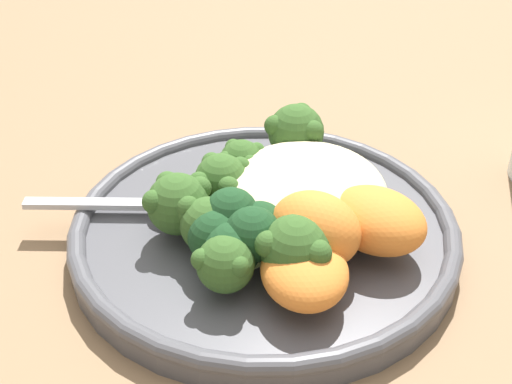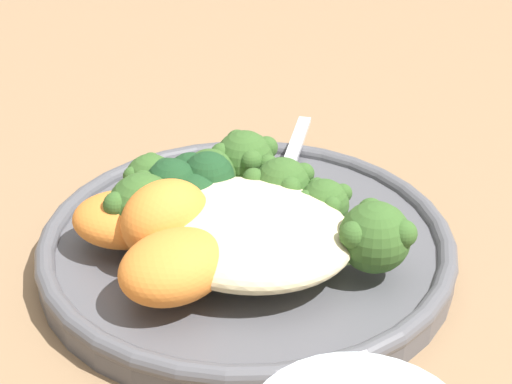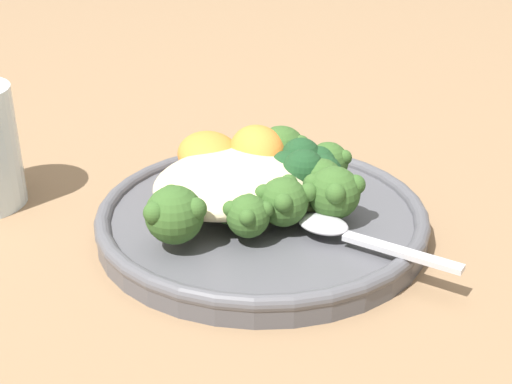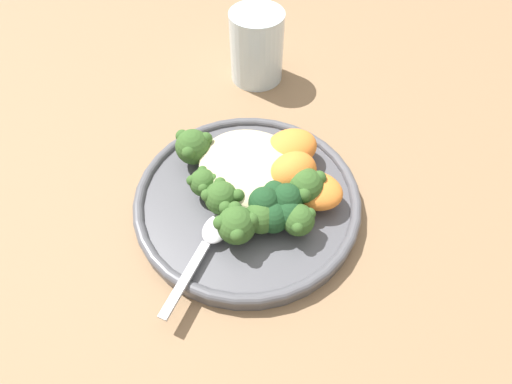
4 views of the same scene
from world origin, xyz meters
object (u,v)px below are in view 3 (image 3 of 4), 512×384
at_px(broccoli_stalk_1, 226,199).
at_px(broccoli_stalk_4, 319,192).
at_px(sweet_potato_chunk_1, 282,153).
at_px(kale_tuft, 306,168).
at_px(broccoli_stalk_2, 243,210).
at_px(sweet_potato_chunk_2, 239,165).
at_px(broccoli_stalk_6, 312,166).
at_px(sweet_potato_chunk_0, 209,155).
at_px(broccoli_stalk_5, 287,182).
at_px(broccoli_stalk_7, 275,154).
at_px(sweet_potato_chunk_3, 258,153).
at_px(broccoli_stalk_3, 267,196).
at_px(plate, 262,218).
at_px(quinoa_mound, 234,181).
at_px(broccoli_stalk_0, 184,209).
at_px(spoon, 340,232).

height_order(broccoli_stalk_1, broccoli_stalk_4, broccoli_stalk_4).
bearing_deg(sweet_potato_chunk_1, kale_tuft, -111.02).
height_order(broccoli_stalk_2, sweet_potato_chunk_2, broccoli_stalk_2).
distance_m(sweet_potato_chunk_1, sweet_potato_chunk_2, 0.04).
distance_m(broccoli_stalk_6, sweet_potato_chunk_0, 0.08).
xyz_separation_m(broccoli_stalk_4, broccoli_stalk_5, (0.00, 0.03, -0.00)).
relative_size(broccoli_stalk_7, sweet_potato_chunk_3, 1.57).
bearing_deg(broccoli_stalk_4, broccoli_stalk_1, -155.04).
xyz_separation_m(broccoli_stalk_4, broccoli_stalk_6, (0.04, 0.04, -0.00)).
bearing_deg(broccoli_stalk_2, broccoli_stalk_4, 94.70).
bearing_deg(broccoli_stalk_3, broccoli_stalk_6, 106.76).
height_order(broccoli_stalk_3, broccoli_stalk_7, broccoli_stalk_7).
height_order(broccoli_stalk_3, broccoli_stalk_6, broccoli_stalk_3).
xyz_separation_m(plate, broccoli_stalk_6, (0.06, 0.00, 0.02)).
height_order(broccoli_stalk_4, sweet_potato_chunk_3, sweet_potato_chunk_3).
bearing_deg(kale_tuft, sweet_potato_chunk_0, 116.02).
bearing_deg(quinoa_mound, broccoli_stalk_1, -146.30).
bearing_deg(broccoli_stalk_6, sweet_potato_chunk_1, 114.59).
bearing_deg(sweet_potato_chunk_2, broccoli_stalk_1, -141.02).
bearing_deg(sweet_potato_chunk_0, broccoli_stalk_6, -53.41).
bearing_deg(sweet_potato_chunk_2, sweet_potato_chunk_0, 109.70).
bearing_deg(broccoli_stalk_1, plate, 106.54).
bearing_deg(broccoli_stalk_6, kale_tuft, -127.31).
relative_size(broccoli_stalk_5, broccoli_stalk_7, 1.32).
relative_size(broccoli_stalk_0, sweet_potato_chunk_2, 2.17).
height_order(quinoa_mound, broccoli_stalk_6, broccoli_stalk_6).
height_order(broccoli_stalk_5, spoon, broccoli_stalk_5).
height_order(broccoli_stalk_1, broccoli_stalk_5, broccoli_stalk_5).
xyz_separation_m(broccoli_stalk_1, broccoli_stalk_6, (0.08, -0.01, 0.00)).
bearing_deg(broccoli_stalk_6, quinoa_mound, -167.56).
bearing_deg(sweet_potato_chunk_1, quinoa_mound, -165.63).
bearing_deg(broccoli_stalk_2, kale_tuft, 125.52).
xyz_separation_m(kale_tuft, spoon, (-0.04, -0.07, -0.02)).
bearing_deg(broccoli_stalk_0, broccoli_stalk_3, 134.68).
relative_size(broccoli_stalk_0, sweet_potato_chunk_0, 1.76).
relative_size(sweet_potato_chunk_1, sweet_potato_chunk_3, 1.11).
xyz_separation_m(broccoli_stalk_2, broccoli_stalk_7, (0.08, 0.05, 0.01)).
distance_m(broccoli_stalk_4, sweet_potato_chunk_2, 0.08).
height_order(broccoli_stalk_2, broccoli_stalk_4, broccoli_stalk_4).
distance_m(broccoli_stalk_7, sweet_potato_chunk_1, 0.02).
distance_m(plate, sweet_potato_chunk_0, 0.08).
height_order(sweet_potato_chunk_2, spoon, sweet_potato_chunk_2).
bearing_deg(broccoli_stalk_3, broccoli_stalk_1, -140.19).
xyz_separation_m(broccoli_stalk_2, sweet_potato_chunk_2, (0.05, 0.06, 0.00)).
xyz_separation_m(broccoli_stalk_7, sweet_potato_chunk_2, (-0.03, 0.01, -0.00)).
distance_m(broccoli_stalk_0, sweet_potato_chunk_0, 0.10).
relative_size(broccoli_stalk_1, sweet_potato_chunk_2, 1.55).
height_order(broccoli_stalk_3, sweet_potato_chunk_2, broccoli_stalk_3).
distance_m(broccoli_stalk_1, broccoli_stalk_4, 0.07).
bearing_deg(broccoli_stalk_3, kale_tuft, 103.74).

